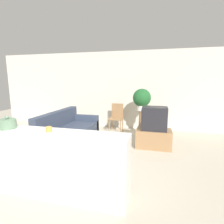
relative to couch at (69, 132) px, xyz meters
The scene contains 11 objects.
ground_plane 1.79m from the couch, 61.94° to the right, with size 14.00×14.00×0.00m, color beige.
wall_back 2.31m from the couch, 65.93° to the left, with size 9.00×0.06×2.70m.
couch is the anchor object (origin of this frame).
tv_stand 2.33m from the couch, ahead, with size 0.87×0.52×0.47m.
television 2.37m from the couch, ahead, with size 0.63×0.43×0.58m.
wooden_chair 1.72m from the couch, 50.25° to the left, with size 0.44×0.44×0.93m.
plant_stand 2.25m from the couch, 31.21° to the left, with size 0.15×0.15×0.77m.
potted_plant 2.41m from the couch, 31.21° to the left, with size 0.56×0.56×0.68m.
foreground_counter 2.32m from the couch, 68.87° to the right, with size 2.39×0.44×0.97m.
decorative_bowl 2.29m from the couch, 86.22° to the right, with size 0.25×0.25×0.20m.
candle_jar 2.43m from the couch, 68.31° to the right, with size 0.09×0.09×0.07m.
Camera 1 is at (1.49, -2.73, 1.70)m, focal length 28.00 mm.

